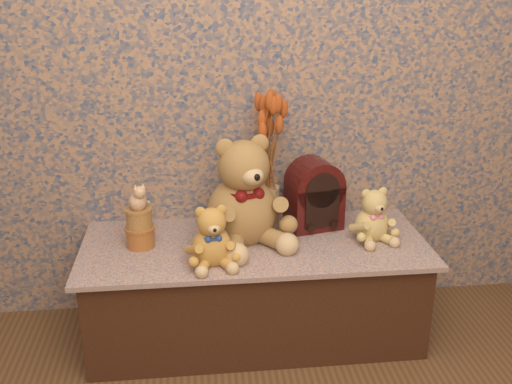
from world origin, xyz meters
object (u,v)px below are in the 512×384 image
(cathedral_radio, at_px, (314,193))
(ceramic_vase, at_px, (266,208))
(biscuit_tin_lower, at_px, (141,237))
(cat_figurine, at_px, (137,195))
(teddy_small, at_px, (372,212))
(teddy_medium, at_px, (211,232))
(teddy_large, at_px, (242,185))

(cathedral_radio, height_order, ceramic_vase, cathedral_radio)
(cathedral_radio, relative_size, biscuit_tin_lower, 2.68)
(cathedral_radio, distance_m, cat_figurine, 0.74)
(teddy_small, distance_m, biscuit_tin_lower, 0.95)
(biscuit_tin_lower, bearing_deg, teddy_medium, -31.72)
(biscuit_tin_lower, xyz_separation_m, cat_figurine, (0.00, 0.00, 0.18))
(teddy_large, bearing_deg, biscuit_tin_lower, 164.47)
(teddy_medium, bearing_deg, teddy_small, 4.18)
(teddy_large, xyz_separation_m, cat_figurine, (-0.41, -0.02, -0.02))
(teddy_large, height_order, cathedral_radio, teddy_large)
(teddy_small, xyz_separation_m, cathedral_radio, (-0.21, 0.15, 0.03))
(teddy_medium, height_order, cat_figurine, cat_figurine)
(teddy_small, xyz_separation_m, ceramic_vase, (-0.42, 0.15, -0.02))
(teddy_large, height_order, teddy_medium, teddy_large)
(teddy_small, distance_m, cat_figurine, 0.95)
(teddy_large, distance_m, teddy_medium, 0.26)
(teddy_medium, distance_m, cat_figurine, 0.34)
(teddy_small, bearing_deg, teddy_medium, -178.96)
(teddy_small, height_order, cathedral_radio, cathedral_radio)
(teddy_large, relative_size, cat_figurine, 4.05)
(teddy_small, bearing_deg, cat_figurine, 167.03)
(teddy_small, xyz_separation_m, cat_figurine, (-0.94, 0.03, 0.10))
(teddy_medium, distance_m, ceramic_vase, 0.38)
(teddy_large, xyz_separation_m, ceramic_vase, (0.11, 0.10, -0.14))
(teddy_large, distance_m, ceramic_vase, 0.20)
(teddy_large, bearing_deg, cat_figurine, 164.47)
(cathedral_radio, relative_size, cat_figurine, 2.60)
(teddy_large, xyz_separation_m, cathedral_radio, (0.32, 0.10, -0.08))
(teddy_large, bearing_deg, ceramic_vase, 22.12)
(teddy_small, xyz_separation_m, biscuit_tin_lower, (-0.94, 0.03, -0.08))
(cathedral_radio, xyz_separation_m, ceramic_vase, (-0.21, -0.00, -0.06))
(teddy_large, bearing_deg, teddy_medium, -142.72)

